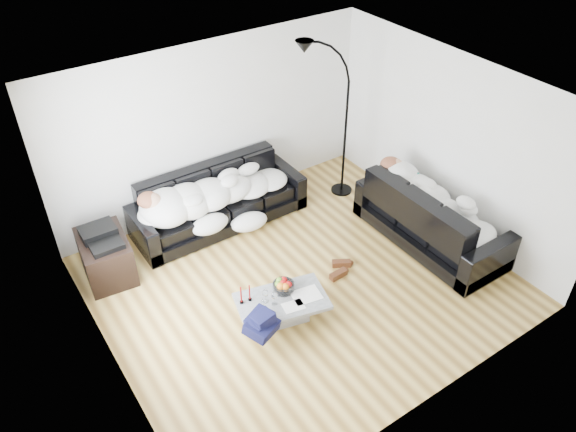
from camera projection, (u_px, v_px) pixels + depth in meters
ground at (301, 281)px, 7.46m from camera, size 5.00×5.00×0.00m
wall_back at (213, 128)px, 8.17m from camera, size 5.00×0.02×2.60m
wall_left at (96, 284)px, 5.56m from camera, size 0.02×4.50×2.60m
wall_right at (449, 143)px, 7.80m from camera, size 0.02×4.50×2.60m
ceiling at (304, 101)px, 5.90m from camera, size 5.00×5.00×0.00m
sofa_back at (219, 199)px, 8.25m from camera, size 2.58×0.89×0.84m
sofa_right at (432, 215)px, 7.88m from camera, size 0.96×2.24×0.91m
sleeper_back at (219, 188)px, 8.08m from camera, size 2.19×0.76×0.44m
sleeper_right at (434, 204)px, 7.76m from camera, size 0.81×1.92×0.47m
teal_cushion at (397, 178)px, 8.15m from camera, size 0.42×0.38×0.20m
coffee_table at (282, 309)px, 6.84m from camera, size 1.20×0.88×0.32m
fruit_bowl at (283, 285)px, 6.84m from camera, size 0.28×0.28×0.16m
wine_glass_a at (265, 296)px, 6.67m from camera, size 0.08×0.08×0.19m
wine_glass_b at (264, 304)px, 6.58m from camera, size 0.08×0.08×0.16m
wine_glass_c at (274, 298)px, 6.63m from camera, size 0.09×0.09×0.19m
candle_left at (241, 295)px, 6.63m from camera, size 0.05×0.05×0.26m
candle_right at (250, 293)px, 6.67m from camera, size 0.05×0.05×0.24m
newspaper_a at (306, 295)px, 6.80m from camera, size 0.39×0.32×0.01m
newspaper_b at (293, 306)px, 6.66m from camera, size 0.29×0.23×0.01m
navy_jacket at (262, 318)px, 6.28m from camera, size 0.43×0.38×0.19m
shoes at (340, 269)px, 7.58m from camera, size 0.47×0.38×0.10m
av_cabinet at (106, 257)px, 7.41m from camera, size 0.68×0.92×0.59m
stereo at (101, 235)px, 7.19m from camera, size 0.45×0.35×0.13m
floor_lamp at (346, 127)px, 8.47m from camera, size 0.86×0.38×2.33m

